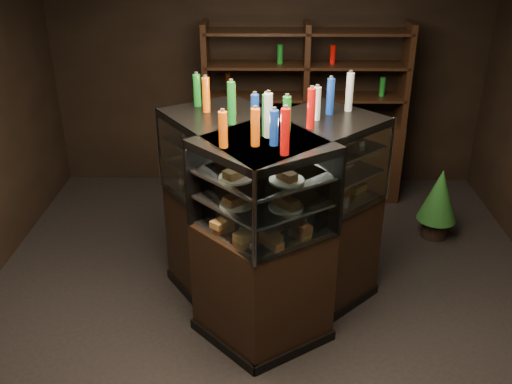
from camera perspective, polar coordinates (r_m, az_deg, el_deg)
ground at (r=5.03m, az=1.09°, el=-10.66°), size 5.00×5.00×0.00m
room_shell at (r=4.17m, az=1.32°, el=11.23°), size 5.02×5.02×3.01m
display_case at (r=4.63m, az=1.10°, el=-6.21°), size 1.89×1.66×1.63m
food_display at (r=4.30m, az=1.16°, el=1.24°), size 1.39×1.21×0.49m
bottles_top at (r=4.11m, az=1.24°, el=8.37°), size 1.21×1.07×0.30m
potted_conifer at (r=5.99m, az=17.91°, el=-0.20°), size 0.39×0.39×0.84m
back_shelving at (r=6.55m, az=4.70°, el=4.52°), size 2.21×0.43×2.00m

